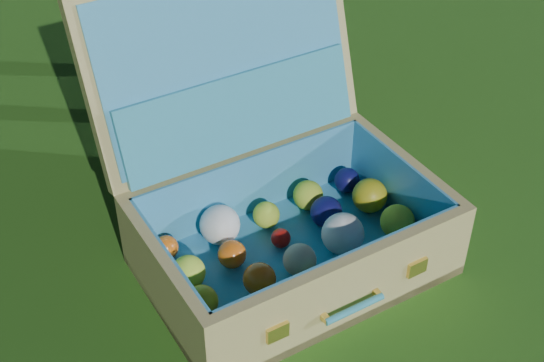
{
  "coord_description": "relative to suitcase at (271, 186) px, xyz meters",
  "views": [
    {
      "loc": [
        -0.76,
        -0.89,
        1.29
      ],
      "look_at": [
        -0.02,
        0.28,
        0.2
      ],
      "focal_mm": 50.0,
      "sensor_mm": 36.0,
      "label": 1
    }
  ],
  "objects": [
    {
      "name": "ground",
      "position": [
        0.02,
        -0.29,
        -0.18
      ],
      "size": [
        60.0,
        60.0,
        0.0
      ],
      "primitive_type": "plane",
      "color": "#215114",
      "rests_on": "ground"
    },
    {
      "name": "suitcase",
      "position": [
        0.0,
        0.0,
        0.0
      ],
      "size": [
        0.7,
        0.67,
        0.63
      ],
      "rotation": [
        0.0,
        0.0,
        -0.03
      ],
      "color": "tan",
      "rests_on": "ground"
    }
  ]
}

